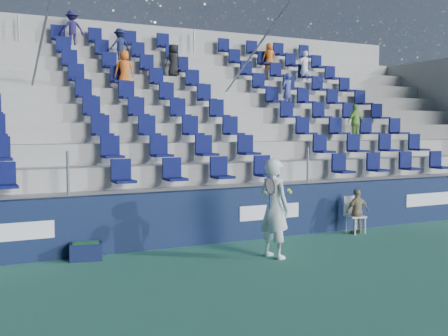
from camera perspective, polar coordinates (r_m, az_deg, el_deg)
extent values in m
plane|color=#32755B|center=(10.04, 6.38, -10.77)|extent=(70.00, 70.00, 0.00)
cube|color=#101C3D|center=(12.61, -1.54, -4.92)|extent=(24.00, 0.30, 1.20)
cube|color=white|center=(13.18, 4.68, -4.46)|extent=(1.60, 0.02, 0.34)
cube|color=white|center=(16.71, 20.95, -2.91)|extent=(2.40, 0.02, 0.34)
cube|color=#A8A8A2|center=(13.12, -2.62, -4.57)|extent=(24.00, 0.85, 1.20)
cube|color=#A8A8A2|center=(13.86, -4.08, -3.08)|extent=(24.00, 0.85, 1.70)
cube|color=#A8A8A2|center=(14.61, -5.39, -1.73)|extent=(24.00, 0.85, 2.20)
cube|color=#A8A8A2|center=(15.38, -6.57, -0.52)|extent=(24.00, 0.85, 2.70)
cube|color=#A8A8A2|center=(16.16, -7.63, 0.58)|extent=(24.00, 0.85, 3.20)
cube|color=#A8A8A2|center=(16.95, -8.59, 1.57)|extent=(24.00, 0.85, 3.70)
cube|color=#A8A8A2|center=(17.75, -9.47, 2.48)|extent=(24.00, 0.85, 4.20)
cube|color=#A8A8A2|center=(18.56, -10.28, 3.30)|extent=(24.00, 0.85, 4.70)
cube|color=#A8A8A2|center=(19.37, -11.01, 4.06)|extent=(24.00, 0.85, 5.20)
cube|color=#A8A8A2|center=(20.03, -11.57, 5.48)|extent=(24.00, 0.50, 6.20)
cube|color=#A8A8A2|center=(22.97, 21.52, 3.83)|extent=(0.30, 7.65, 5.20)
cube|color=#0B1044|center=(13.01, -2.64, -0.43)|extent=(16.05, 0.50, 0.70)
cube|color=#0B1044|center=(13.76, -4.11, 1.89)|extent=(16.05, 0.50, 0.70)
cube|color=#0B1044|center=(14.54, -5.43, 3.96)|extent=(16.05, 0.50, 0.70)
cube|color=#0B1044|center=(15.34, -6.62, 5.82)|extent=(16.05, 0.50, 0.70)
cube|color=#0B1044|center=(16.16, -7.69, 7.49)|extent=(16.05, 0.50, 0.70)
cube|color=#0B1044|center=(17.00, -8.67, 9.00)|extent=(16.05, 0.50, 0.70)
cube|color=#0B1044|center=(17.86, -9.56, 10.36)|extent=(16.05, 0.50, 0.70)
cube|color=#0B1044|center=(18.72, -10.38, 11.59)|extent=(16.05, 0.50, 0.70)
cube|color=#0B1044|center=(19.60, -11.13, 12.71)|extent=(16.05, 0.50, 0.70)
cylinder|color=gray|center=(15.50, -18.42, 10.45)|extent=(0.06, 7.68, 4.55)
cylinder|color=gray|center=(17.45, 1.75, 9.90)|extent=(0.06, 7.68, 4.55)
imported|color=orange|center=(16.84, -10.09, 9.79)|extent=(0.59, 0.42, 1.14)
imported|color=white|center=(20.74, 8.17, 10.11)|extent=(0.45, 0.31, 1.16)
imported|color=#171D46|center=(18.68, -10.54, 12.17)|extent=(0.74, 0.50, 1.06)
imported|color=orange|center=(20.97, 4.62, 11.22)|extent=(0.55, 0.43, 0.99)
imported|color=#1F1849|center=(19.26, -15.16, 13.49)|extent=(0.75, 0.45, 1.15)
imported|color=#92CC51|center=(17.64, 13.21, 4.54)|extent=(0.68, 0.34, 1.11)
imported|color=#40478D|center=(18.22, 6.44, 7.80)|extent=(0.47, 0.37, 1.14)
imported|color=black|center=(18.31, -5.19, 10.78)|extent=(0.55, 0.39, 1.05)
imported|color=white|center=(11.16, 5.11, -4.08)|extent=(0.64, 0.82, 1.98)
cylinder|color=navy|center=(10.79, 4.70, -3.41)|extent=(0.03, 0.03, 0.28)
torus|color=black|center=(10.76, 4.71, -1.83)|extent=(0.30, 0.17, 0.28)
plane|color=#262626|center=(10.76, 4.71, -1.83)|extent=(0.30, 0.16, 0.29)
sphere|color=#D0EB36|center=(11.09, 6.77, -2.43)|extent=(0.07, 0.07, 0.07)
sphere|color=#D0EB36|center=(11.13, 6.60, -2.25)|extent=(0.07, 0.07, 0.07)
cube|color=white|center=(14.14, 13.25, -4.82)|extent=(0.46, 0.46, 0.04)
cube|color=white|center=(14.25, 12.77, -3.75)|extent=(0.40, 0.11, 0.49)
cylinder|color=white|center=(13.95, 13.16, -5.83)|extent=(0.03, 0.03, 0.40)
cylinder|color=white|center=(14.16, 14.15, -5.71)|extent=(0.03, 0.03, 0.40)
cylinder|color=white|center=(14.19, 12.32, -5.65)|extent=(0.03, 0.03, 0.40)
cylinder|color=white|center=(14.39, 13.31, -5.53)|extent=(0.03, 0.03, 0.40)
imported|color=tan|center=(14.08, 13.39, -4.30)|extent=(0.66, 0.30, 1.10)
cube|color=#10193E|center=(11.38, -13.85, -8.23)|extent=(0.69, 0.53, 0.33)
cube|color=#1E662D|center=(11.36, -13.85, -7.85)|extent=(0.55, 0.40, 0.20)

